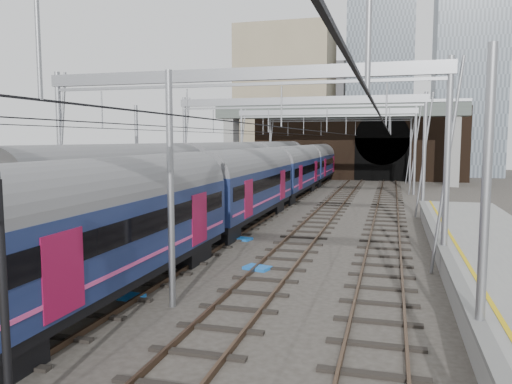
% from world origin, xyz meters
% --- Properties ---
extents(ground, '(160.00, 160.00, 0.00)m').
position_xyz_m(ground, '(0.00, 0.00, 0.00)').
color(ground, '#38332D').
rests_on(ground, ground).
extents(tracks, '(14.40, 80.00, 0.22)m').
position_xyz_m(tracks, '(0.00, 15.00, 0.02)').
color(tracks, '#4C3828').
rests_on(tracks, ground).
extents(overhead_line, '(16.80, 80.00, 8.00)m').
position_xyz_m(overhead_line, '(0.00, 21.49, 6.57)').
color(overhead_line, gray).
rests_on(overhead_line, ground).
extents(retaining_wall, '(28.00, 2.75, 9.00)m').
position_xyz_m(retaining_wall, '(1.40, 51.93, 4.33)').
color(retaining_wall, black).
rests_on(retaining_wall, ground).
extents(overbridge, '(28.00, 3.00, 9.25)m').
position_xyz_m(overbridge, '(0.00, 46.00, 7.27)').
color(overbridge, gray).
rests_on(overbridge, ground).
extents(city_skyline, '(37.50, 27.50, 60.00)m').
position_xyz_m(city_skyline, '(2.73, 70.48, 17.09)').
color(city_skyline, tan).
rests_on(city_skyline, ground).
extents(train_main, '(2.56, 59.35, 4.49)m').
position_xyz_m(train_main, '(-2.00, 24.15, 2.35)').
color(train_main, black).
rests_on(train_main, ground).
extents(train_second, '(2.80, 64.73, 4.82)m').
position_xyz_m(train_second, '(-6.00, 33.41, 2.49)').
color(train_second, black).
rests_on(train_second, ground).
extents(equip_cover_a, '(0.99, 0.75, 0.11)m').
position_xyz_m(equip_cover_a, '(-1.70, 2.36, 0.05)').
color(equip_cover_a, blue).
rests_on(equip_cover_a, ground).
extents(equip_cover_b, '(1.04, 0.83, 0.11)m').
position_xyz_m(equip_cover_b, '(-0.90, 12.14, 0.05)').
color(equip_cover_b, blue).
rests_on(equip_cover_b, ground).
extents(equip_cover_c, '(1.13, 0.93, 0.11)m').
position_xyz_m(equip_cover_c, '(1.32, 6.87, 0.06)').
color(equip_cover_c, blue).
rests_on(equip_cover_c, ground).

